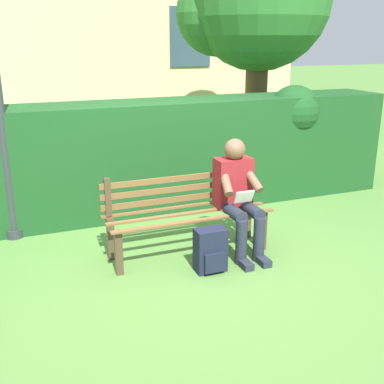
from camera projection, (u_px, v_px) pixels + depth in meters
The scene contains 6 objects.
ground at pixel (189, 254), 5.04m from camera, with size 60.00×60.00×0.00m, color #517F38.
park_bench at pixel (186, 212), 4.97m from camera, with size 1.72×0.50×0.86m.
person_seated at pixel (238, 194), 4.93m from camera, with size 0.44×0.73×1.20m.
hedge_backdrop at pixel (161, 153), 6.21m from camera, with size 6.50×0.87×1.56m.
tree at pixel (252, 3), 7.54m from camera, with size 2.37×2.26×3.91m.
backpack at pixel (211, 251), 4.61m from camera, with size 0.30×0.25×0.44m.
Camera 1 is at (1.65, 4.29, 2.17)m, focal length 44.68 mm.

